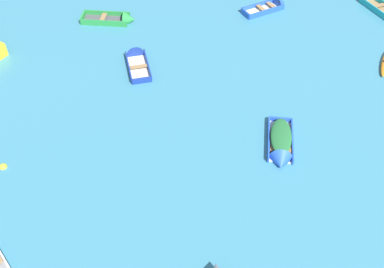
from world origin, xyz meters
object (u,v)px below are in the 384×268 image
Objects in this scene: rowboat_blue_near_left at (281,147)px; rowboat_green_cluster_inner at (119,19)px; rowboat_deep_blue_near_camera at (136,58)px; mooring_buoy_trailing at (3,167)px; rowboat_blue_foreground_center at (273,6)px.

rowboat_green_cluster_inner is (-8.02, 13.86, -0.07)m from rowboat_blue_near_left.
mooring_buoy_trailing is (-7.40, -8.13, -0.17)m from rowboat_deep_blue_near_camera.
rowboat_deep_blue_near_camera reaches higher than rowboat_blue_foreground_center.
rowboat_blue_near_left is 14.44m from rowboat_blue_foreground_center.
rowboat_deep_blue_near_camera is at bearing 47.68° from mooring_buoy_trailing.
rowboat_blue_near_left is at bearing -52.19° from rowboat_deep_blue_near_camera.
rowboat_deep_blue_near_camera is 10.99m from mooring_buoy_trailing.
rowboat_blue_foreground_center is (10.51, 4.90, 0.02)m from rowboat_deep_blue_near_camera.
rowboat_green_cluster_inner reaches higher than rowboat_blue_near_left.
rowboat_green_cluster_inner is 4.82m from rowboat_deep_blue_near_camera.
mooring_buoy_trailing is at bearing -143.97° from rowboat_blue_foreground_center.
rowboat_blue_foreground_center is 9.20× the size of mooring_buoy_trailing.
rowboat_blue_near_left is at bearing -59.95° from rowboat_green_cluster_inner.
rowboat_blue_foreground_center is at bearing 36.03° from mooring_buoy_trailing.
rowboat_blue_near_left is 16.01m from rowboat_green_cluster_inner.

